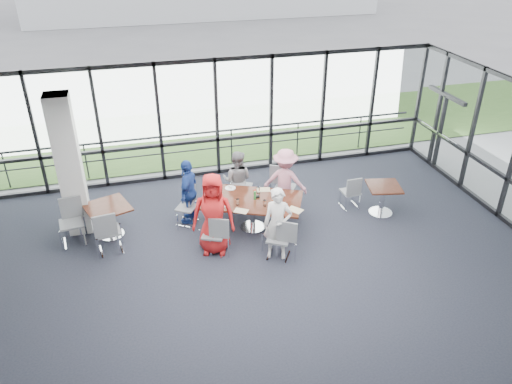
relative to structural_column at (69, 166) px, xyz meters
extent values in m
cube|color=#1F212D|center=(3.60, -3.00, -1.61)|extent=(12.00, 10.00, 0.02)
cube|color=white|center=(3.60, -3.00, 1.60)|extent=(12.00, 10.00, 0.04)
cube|color=white|center=(3.60, 2.00, 0.00)|extent=(12.00, 0.10, 3.20)
cube|color=black|center=(9.60, 0.75, -0.55)|extent=(0.12, 1.60, 2.10)
cube|color=silver|center=(0.00, 0.00, 0.00)|extent=(0.50, 0.50, 3.20)
cube|color=slate|center=(3.60, 7.00, -1.62)|extent=(80.00, 70.00, 0.02)
cube|color=#375824|center=(3.60, 5.00, -1.59)|extent=(80.00, 5.00, 0.01)
cylinder|color=#2D2D33|center=(3.60, 2.60, -1.10)|extent=(12.00, 0.06, 0.06)
cube|color=#371A0D|center=(3.80, -0.96, -0.87)|extent=(2.47, 1.99, 0.04)
cylinder|color=silver|center=(3.80, -0.96, -1.25)|extent=(0.12, 0.12, 0.71)
cylinder|color=silver|center=(3.80, -0.96, -1.59)|extent=(0.56, 0.56, 0.03)
cube|color=#371A0D|center=(0.65, -0.43, -0.87)|extent=(1.14, 1.14, 0.04)
cylinder|color=silver|center=(0.65, -0.43, -1.25)|extent=(0.12, 0.12, 0.71)
cube|color=#371A0D|center=(6.95, -1.14, -0.87)|extent=(0.89, 0.89, 0.04)
cylinder|color=silver|center=(6.95, -1.14, -1.25)|extent=(0.12, 0.12, 0.71)
imported|color=red|center=(2.80, -1.60, -0.69)|extent=(1.01, 0.79, 1.81)
imported|color=white|center=(4.02, -2.15, -0.80)|extent=(0.70, 0.61, 1.60)
imported|color=slate|center=(3.68, 0.02, -0.85)|extent=(0.85, 0.73, 1.50)
imported|color=#CF8094|center=(4.74, -0.43, -0.79)|extent=(1.18, 0.97, 1.62)
imported|color=navy|center=(2.47, -0.28, -0.82)|extent=(0.85, 1.05, 1.57)
cylinder|color=white|center=(3.13, -1.02, -0.84)|extent=(0.25, 0.25, 0.01)
cylinder|color=white|center=(4.18, -1.62, -0.84)|extent=(0.26, 0.26, 0.01)
cylinder|color=white|center=(3.43, -0.33, -0.84)|extent=(0.25, 0.25, 0.01)
cylinder|color=white|center=(4.43, -0.76, -0.84)|extent=(0.28, 0.28, 0.01)
cylinder|color=white|center=(2.96, -0.53, -0.84)|extent=(0.24, 0.24, 0.01)
cylinder|color=white|center=(3.43, -1.11, -0.78)|extent=(0.07, 0.07, 0.15)
cylinder|color=white|center=(3.99, -1.30, -0.78)|extent=(0.07, 0.07, 0.14)
cylinder|color=white|center=(4.01, -0.71, -0.78)|extent=(0.07, 0.07, 0.14)
cylinder|color=white|center=(3.03, -0.83, -0.78)|extent=(0.07, 0.07, 0.13)
cube|color=silver|center=(3.44, -1.38, -0.85)|extent=(0.36, 0.33, 0.00)
cube|color=silver|center=(4.57, -1.64, -0.85)|extent=(0.38, 0.39, 0.00)
cube|color=silver|center=(4.16, -0.59, -0.85)|extent=(0.35, 0.28, 0.00)
cube|color=black|center=(3.92, -0.91, -0.83)|extent=(0.10, 0.07, 0.04)
cylinder|color=#9A0D00|center=(3.88, -0.87, -0.76)|extent=(0.06, 0.06, 0.18)
cylinder|color=#26772E|center=(3.85, -0.97, -0.75)|extent=(0.05, 0.05, 0.20)
camera|label=1|loc=(1.38, -10.29, 4.72)|focal=35.00mm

